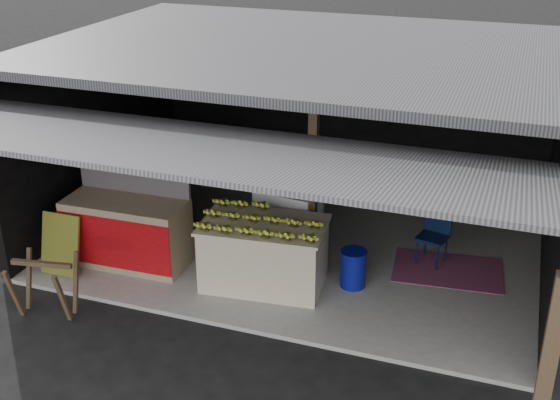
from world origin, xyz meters
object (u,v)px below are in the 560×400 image
at_px(water_barrel, 353,269).
at_px(white_crate, 288,220).
at_px(neighbor_stall, 127,229).
at_px(plastic_chair, 435,231).
at_px(banana_table, 264,254).
at_px(sawhorse, 44,282).

bearing_deg(water_barrel, white_crate, 148.91).
bearing_deg(white_crate, neighbor_stall, -144.50).
distance_m(water_barrel, plastic_chair, 1.42).
bearing_deg(banana_table, neighbor_stall, 176.31).
relative_size(neighbor_stall, water_barrel, 3.52).
bearing_deg(neighbor_stall, sawhorse, -103.40).
xyz_separation_m(sawhorse, water_barrel, (3.49, 1.89, -0.18)).
bearing_deg(neighbor_stall, banana_table, 0.64).
bearing_deg(white_crate, banana_table, -82.51).
relative_size(banana_table, water_barrel, 3.47).
distance_m(banana_table, water_barrel, 1.21).
xyz_separation_m(banana_table, white_crate, (-0.02, 1.04, 0.03)).
distance_m(sawhorse, plastic_chair, 5.30).
relative_size(banana_table, neighbor_stall, 0.99).
xyz_separation_m(white_crate, water_barrel, (1.16, -0.70, -0.23)).
bearing_deg(sawhorse, neighbor_stall, 67.98).
bearing_deg(neighbor_stall, white_crate, 27.44).
distance_m(white_crate, neighbor_stall, 2.30).
xyz_separation_m(white_crate, sawhorse, (-2.33, -2.59, -0.05)).
bearing_deg(plastic_chair, white_crate, -155.92).
bearing_deg(white_crate, sawhorse, -125.32).
distance_m(white_crate, sawhorse, 3.48).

